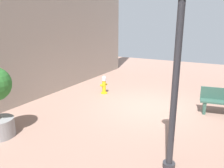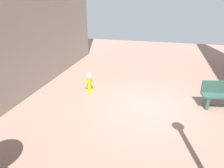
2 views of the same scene
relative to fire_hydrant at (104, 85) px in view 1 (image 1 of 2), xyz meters
name	(u,v)px [view 1 (image 1 of 2)]	position (x,y,z in m)	size (l,w,h in m)	color
ground_plane	(149,107)	(-2.45, 0.67, -0.42)	(23.40, 23.40, 0.00)	#9E7A6B
fire_hydrant	(104,85)	(0.00, 0.00, 0.00)	(0.37, 0.41, 0.84)	gold
street_lamp	(177,60)	(-4.11, 4.04, 2.05)	(0.36, 0.36, 3.99)	#2D2D33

